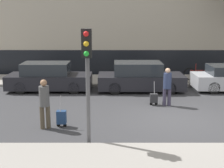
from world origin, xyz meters
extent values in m
plane|color=#38383A|center=(0.00, 0.00, 0.00)|extent=(80.00, 80.00, 0.00)
cube|color=gray|center=(0.00, -3.75, 0.06)|extent=(28.00, 2.50, 0.12)
cube|color=gray|center=(0.00, 7.00, 0.06)|extent=(28.00, 3.00, 0.12)
cube|color=black|center=(0.00, 9.18, 0.80)|extent=(27.44, 0.06, 1.60)
cube|color=black|center=(-5.60, 4.62, 0.49)|extent=(4.27, 1.70, 0.70)
cube|color=#23282D|center=(-5.78, 4.62, 1.14)|extent=(2.35, 1.50, 0.60)
cylinder|color=black|center=(-4.28, 3.86, 0.30)|extent=(0.60, 0.18, 0.60)
cylinder|color=black|center=(-4.28, 5.38, 0.30)|extent=(0.60, 0.18, 0.60)
cylinder|color=black|center=(-6.93, 3.86, 0.30)|extent=(0.60, 0.18, 0.60)
cylinder|color=black|center=(-6.93, 5.38, 0.30)|extent=(0.60, 0.18, 0.60)
cube|color=black|center=(-0.92, 4.61, 0.49)|extent=(4.35, 1.88, 0.70)
cube|color=#23282D|center=(-1.10, 4.61, 1.16)|extent=(2.39, 1.65, 0.63)
cylinder|color=black|center=(0.43, 3.76, 0.30)|extent=(0.60, 0.18, 0.60)
cylinder|color=black|center=(0.43, 5.45, 0.30)|extent=(0.60, 0.18, 0.60)
cylinder|color=black|center=(-2.27, 3.76, 0.30)|extent=(0.60, 0.18, 0.60)
cylinder|color=black|center=(-2.27, 5.45, 0.30)|extent=(0.60, 0.18, 0.60)
cylinder|color=black|center=(2.60, 3.88, 0.30)|extent=(0.60, 0.18, 0.60)
cylinder|color=black|center=(2.60, 5.50, 0.30)|extent=(0.60, 0.18, 0.60)
cylinder|color=#4C4233|center=(-4.58, -0.95, 0.40)|extent=(0.15, 0.15, 0.79)
cylinder|color=#4C4233|center=(-4.77, -1.01, 0.40)|extent=(0.15, 0.15, 0.79)
cylinder|color=#4C4C4C|center=(-4.67, -0.98, 1.14)|extent=(0.34, 0.34, 0.69)
sphere|color=#936B4C|center=(-4.67, -0.98, 1.59)|extent=(0.22, 0.22, 0.22)
cube|color=navy|center=(-4.15, -0.81, 0.35)|extent=(0.32, 0.24, 0.45)
cylinder|color=black|center=(-4.26, -0.81, 0.06)|extent=(0.12, 0.03, 0.12)
cylinder|color=black|center=(-4.04, -0.81, 0.06)|extent=(0.12, 0.03, 0.12)
cylinder|color=gray|center=(-4.15, -0.88, 0.85)|extent=(0.02, 0.19, 0.53)
cylinder|color=#383347|center=(-0.17, 1.82, 0.38)|extent=(0.15, 0.15, 0.76)
cylinder|color=#383347|center=(0.03, 1.79, 0.38)|extent=(0.15, 0.15, 0.76)
cylinder|color=#283351|center=(-0.07, 1.80, 1.09)|extent=(0.34, 0.34, 0.66)
sphere|color=tan|center=(-0.07, 1.80, 1.53)|extent=(0.21, 0.21, 0.21)
cube|color=#262628|center=(-0.61, 1.89, 0.31)|extent=(0.32, 0.24, 0.38)
cylinder|color=black|center=(-0.72, 1.89, 0.06)|extent=(0.12, 0.03, 0.12)
cylinder|color=black|center=(-0.50, 1.89, 0.06)|extent=(0.12, 0.03, 0.12)
cylinder|color=gray|center=(-0.61, 1.82, 0.78)|extent=(0.02, 0.19, 0.53)
cylinder|color=#515154|center=(-3.11, -2.25, 1.71)|extent=(0.12, 0.12, 3.42)
cube|color=black|center=(-3.11, -2.43, 3.02)|extent=(0.28, 0.24, 0.80)
sphere|color=red|center=(-3.11, -2.58, 3.28)|extent=(0.15, 0.15, 0.15)
sphere|color=gold|center=(-3.11, -2.58, 3.02)|extent=(0.15, 0.15, 0.15)
sphere|color=green|center=(-3.11, -2.58, 2.75)|extent=(0.15, 0.15, 0.15)
torus|color=black|center=(3.17, 6.77, 0.48)|extent=(0.72, 0.06, 0.72)
torus|color=black|center=(2.12, 6.77, 0.48)|extent=(0.72, 0.06, 0.72)
cylinder|color=maroon|center=(2.64, 6.77, 0.68)|extent=(1.00, 0.05, 0.05)
cylinder|color=maroon|center=(2.45, 6.77, 0.88)|extent=(0.04, 0.04, 0.40)
camera|label=1|loc=(-2.41, -11.06, 3.75)|focal=50.00mm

